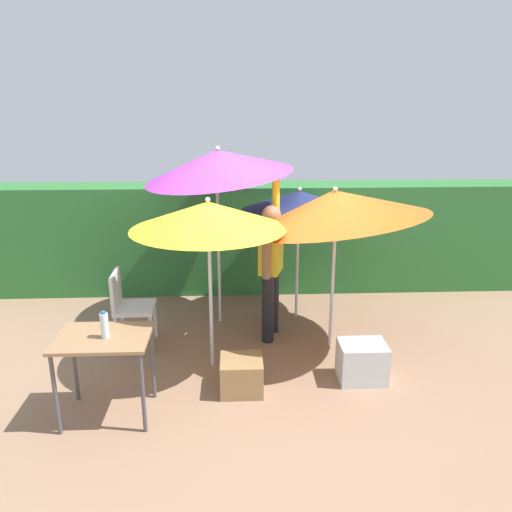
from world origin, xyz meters
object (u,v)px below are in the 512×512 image
(umbrella_orange, at_px, (335,206))
(bottle_water, at_px, (105,325))
(umbrella_navy, at_px, (208,216))
(person_vendor, at_px, (271,262))
(crate_cardboard, at_px, (242,375))
(chair_plastic, at_px, (128,304))
(umbrella_rainbow, at_px, (217,163))
(umbrella_yellow, at_px, (299,202))
(cooler_box, at_px, (362,362))
(folding_table, at_px, (104,346))

(umbrella_orange, height_order, bottle_water, umbrella_orange)
(umbrella_navy, height_order, person_vendor, person_vendor)
(crate_cardboard, bearing_deg, chair_plastic, 141.33)
(person_vendor, distance_m, crate_cardboard, 1.45)
(umbrella_rainbow, xyz_separation_m, bottle_water, (-0.92, -1.98, -1.13))
(umbrella_yellow, distance_m, person_vendor, 0.91)
(umbrella_rainbow, xyz_separation_m, umbrella_yellow, (0.99, 0.13, -0.49))
(umbrella_rainbow, distance_m, crate_cardboard, 2.46)
(umbrella_navy, height_order, bottle_water, umbrella_navy)
(crate_cardboard, xyz_separation_m, bottle_water, (-1.16, -0.37, 0.72))
(person_vendor, distance_m, chair_plastic, 1.69)
(cooler_box, distance_m, crate_cardboard, 1.23)
(umbrella_rainbow, height_order, umbrella_orange, umbrella_rainbow)
(umbrella_yellow, bearing_deg, umbrella_orange, -72.08)
(umbrella_yellow, bearing_deg, chair_plastic, -160.09)
(folding_table, bearing_deg, umbrella_orange, 28.94)
(umbrella_navy, relative_size, cooler_box, 3.89)
(person_vendor, relative_size, crate_cardboard, 4.60)
(umbrella_navy, distance_m, bottle_water, 1.44)
(umbrella_rainbow, distance_m, umbrella_yellow, 1.11)
(umbrella_orange, relative_size, folding_table, 2.54)
(folding_table, bearing_deg, bottle_water, -40.46)
(cooler_box, bearing_deg, folding_table, -168.55)
(cooler_box, height_order, bottle_water, bottle_water)
(cooler_box, distance_m, bottle_water, 2.53)
(person_vendor, height_order, crate_cardboard, person_vendor)
(umbrella_orange, xyz_separation_m, cooler_box, (0.19, -0.74, -1.44))
(umbrella_orange, relative_size, crate_cardboard, 4.97)
(umbrella_orange, bearing_deg, umbrella_yellow, 107.92)
(umbrella_orange, relative_size, person_vendor, 1.08)
(umbrella_rainbow, bearing_deg, bottle_water, -114.97)
(umbrella_rainbow, bearing_deg, umbrella_navy, -93.41)
(umbrella_orange, height_order, folding_table, umbrella_orange)
(umbrella_rainbow, distance_m, umbrella_orange, 1.51)
(umbrella_navy, bearing_deg, person_vendor, 44.40)
(umbrella_navy, height_order, crate_cardboard, umbrella_navy)
(chair_plastic, height_order, folding_table, chair_plastic)
(chair_plastic, height_order, bottle_water, bottle_water)
(umbrella_navy, xyz_separation_m, chair_plastic, (-0.96, 0.50, -1.13))
(umbrella_navy, bearing_deg, chair_plastic, 152.71)
(umbrella_yellow, relative_size, folding_table, 2.14)
(umbrella_yellow, xyz_separation_m, umbrella_navy, (-1.05, -1.22, 0.10))
(umbrella_navy, distance_m, chair_plastic, 1.56)
(cooler_box, bearing_deg, umbrella_navy, 166.39)
(chair_plastic, bearing_deg, crate_cardboard, -38.67)
(cooler_box, relative_size, crate_cardboard, 1.15)
(umbrella_yellow, distance_m, folding_table, 2.97)
(chair_plastic, xyz_separation_m, cooler_box, (2.48, -0.86, -0.31))
(umbrella_yellow, relative_size, chair_plastic, 1.92)
(chair_plastic, bearing_deg, umbrella_yellow, 19.91)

